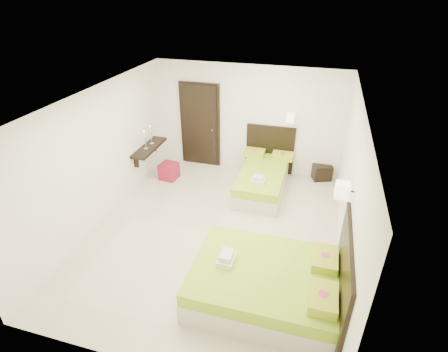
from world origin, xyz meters
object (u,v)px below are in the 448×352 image
(bed_single, at_px, (263,177))
(ottoman, at_px, (169,171))
(bed_double, at_px, (270,283))
(nightstand, at_px, (322,171))

(bed_single, xyz_separation_m, ottoman, (-2.26, -0.15, -0.10))
(bed_single, xyz_separation_m, bed_double, (0.68, -3.14, 0.02))
(bed_double, distance_m, nightstand, 4.03)
(nightstand, xyz_separation_m, ottoman, (-3.55, -0.99, 0.01))
(bed_double, xyz_separation_m, ottoman, (-2.94, 2.99, -0.12))
(bed_double, height_order, ottoman, bed_double)
(nightstand, distance_m, ottoman, 3.68)
(bed_single, distance_m, bed_double, 3.21)
(ottoman, bearing_deg, bed_single, 3.75)
(bed_single, distance_m, ottoman, 2.27)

